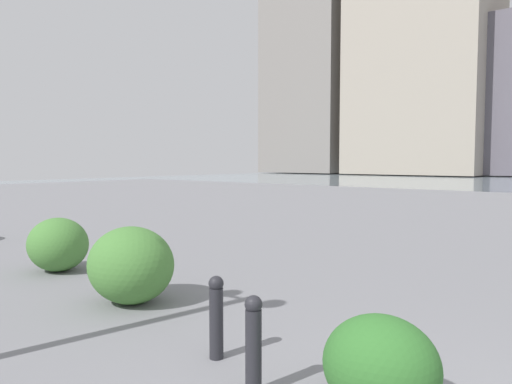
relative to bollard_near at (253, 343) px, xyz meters
name	(u,v)px	position (x,y,z in m)	size (l,w,h in m)	color
building_annex	(425,42)	(20.83, -60.66, 16.94)	(16.93, 14.55, 34.65)	#9E9384
building_highrise	(321,73)	(37.27, -61.45, 14.91)	(12.60, 15.30, 32.66)	gray
bollard_near	(253,343)	(0.00, 0.00, 0.00)	(0.13, 0.13, 0.73)	#232328
bollard_mid	(216,315)	(0.64, -0.28, -0.01)	(0.13, 0.13, 0.72)	#232328
shrub_round	(131,265)	(2.54, -0.78, 0.08)	(1.08, 0.97, 0.92)	#477F38
shrub_wide	(58,244)	(4.78, -1.07, 0.03)	(0.97, 0.87, 0.82)	#477F38
shrub_tall	(381,365)	(-0.83, -0.32, -0.05)	(0.79, 0.71, 0.67)	#2D6628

